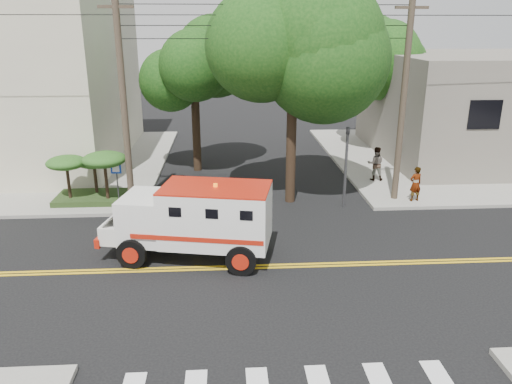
{
  "coord_description": "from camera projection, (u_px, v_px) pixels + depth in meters",
  "views": [
    {
      "loc": [
        -1.42,
        -15.06,
        7.72
      ],
      "look_at": [
        -0.28,
        3.15,
        1.6
      ],
      "focal_mm": 35.0,
      "sensor_mm": 36.0,
      "label": 1
    }
  ],
  "objects": [
    {
      "name": "tree_right",
      "position": [
        393.0,
        53.0,
        30.29
      ],
      "size": [
        4.8,
        4.5,
        8.2
      ],
      "color": "black",
      "rests_on": "ground"
    },
    {
      "name": "sidewalk_nw",
      "position": [
        16.0,
        165.0,
        28.74
      ],
      "size": [
        17.0,
        17.0,
        0.15
      ],
      "primitive_type": "cube",
      "color": "gray",
      "rests_on": "ground"
    },
    {
      "name": "utility_pole_right",
      "position": [
        403.0,
        103.0,
        21.59
      ],
      "size": [
        0.28,
        0.28,
        9.0
      ],
      "primitive_type": "cylinder",
      "color": "#382D23",
      "rests_on": "ground"
    },
    {
      "name": "traffic_signal",
      "position": [
        346.0,
        158.0,
        21.6
      ],
      "size": [
        0.15,
        0.18,
        3.6
      ],
      "color": "#3F3F42",
      "rests_on": "ground"
    },
    {
      "name": "building_right",
      "position": [
        498.0,
        105.0,
        29.92
      ],
      "size": [
        14.0,
        12.0,
        6.0
      ],
      "primitive_type": "cube",
      "color": "slate",
      "rests_on": "sidewalk_ne"
    },
    {
      "name": "armored_truck",
      "position": [
        195.0,
        217.0,
        16.98
      ],
      "size": [
        6.08,
        3.23,
        2.63
      ],
      "rotation": [
        0.0,
        0.0,
        -0.2
      ],
      "color": "white",
      "rests_on": "ground"
    },
    {
      "name": "pedestrian_a",
      "position": [
        416.0,
        184.0,
        22.37
      ],
      "size": [
        0.66,
        0.51,
        1.6
      ],
      "primitive_type": "imported",
      "rotation": [
        0.0,
        0.0,
        3.38
      ],
      "color": "gray",
      "rests_on": "sidewalk_ne"
    },
    {
      "name": "tree_left",
      "position": [
        200.0,
        65.0,
        25.96
      ],
      "size": [
        4.48,
        4.2,
        7.7
      ],
      "color": "black",
      "rests_on": "ground"
    },
    {
      "name": "tree_main",
      "position": [
        305.0,
        38.0,
        20.48
      ],
      "size": [
        6.08,
        5.7,
        9.85
      ],
      "color": "black",
      "rests_on": "ground"
    },
    {
      "name": "ground",
      "position": [
        270.0,
        266.0,
        16.79
      ],
      "size": [
        100.0,
        100.0,
        0.0
      ],
      "primitive_type": "plane",
      "color": "black",
      "rests_on": "ground"
    },
    {
      "name": "sidewalk_ne",
      "position": [
        471.0,
        157.0,
        30.34
      ],
      "size": [
        17.0,
        17.0,
        0.15
      ],
      "primitive_type": "cube",
      "color": "gray",
      "rests_on": "ground"
    },
    {
      "name": "palm_planter",
      "position": [
        90.0,
        169.0,
        22.09
      ],
      "size": [
        3.52,
        2.63,
        2.36
      ],
      "color": "#1E3314",
      "rests_on": "sidewalk_nw"
    },
    {
      "name": "utility_pole_left",
      "position": [
        124.0,
        107.0,
        20.7
      ],
      "size": [
        0.28,
        0.28,
        9.0
      ],
      "primitive_type": "cylinder",
      "color": "#382D23",
      "rests_on": "ground"
    },
    {
      "name": "pedestrian_b",
      "position": [
        376.0,
        164.0,
        25.4
      ],
      "size": [
        0.93,
        0.78,
        1.73
      ],
      "primitive_type": "imported",
      "rotation": [
        0.0,
        0.0,
        2.98
      ],
      "color": "gray",
      "rests_on": "sidewalk_ne"
    },
    {
      "name": "accessibility_sign",
      "position": [
        117.0,
        178.0,
        21.83
      ],
      "size": [
        0.45,
        0.1,
        2.02
      ],
      "color": "#3F3F42",
      "rests_on": "ground"
    }
  ]
}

